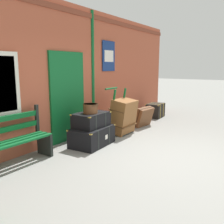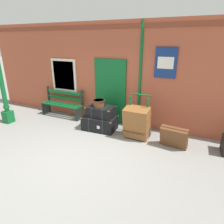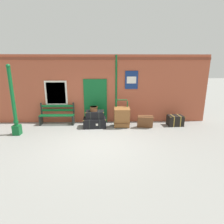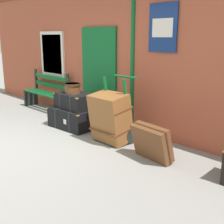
% 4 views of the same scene
% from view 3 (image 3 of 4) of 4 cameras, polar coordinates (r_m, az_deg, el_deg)
% --- Properties ---
extents(ground_plane, '(60.00, 60.00, 0.00)m').
position_cam_3_polar(ground_plane, '(6.82, -4.85, -9.40)').
color(ground_plane, gray).
extents(brick_facade, '(10.40, 0.35, 3.20)m').
position_cam_3_polar(brick_facade, '(8.89, -4.25, 7.08)').
color(brick_facade, '#AD5138').
rests_on(brick_facade, ground).
extents(lamp_post, '(0.28, 0.28, 2.78)m').
position_cam_3_polar(lamp_post, '(8.14, -28.15, 0.67)').
color(lamp_post, '#0F5B28').
rests_on(lamp_post, ground).
extents(platform_bench, '(1.60, 0.43, 1.01)m').
position_cam_3_polar(platform_bench, '(9.00, -16.69, -0.92)').
color(platform_bench, '#0F5B28').
rests_on(platform_bench, ground).
extents(steamer_trunk_base, '(1.05, 0.72, 0.43)m').
position_cam_3_polar(steamer_trunk_base, '(8.34, -5.42, -3.27)').
color(steamer_trunk_base, black).
rests_on(steamer_trunk_base, ground).
extents(steamer_trunk_middle, '(0.82, 0.56, 0.33)m').
position_cam_3_polar(steamer_trunk_middle, '(8.26, -5.31, -0.76)').
color(steamer_trunk_middle, black).
rests_on(steamer_trunk_middle, steamer_trunk_base).
extents(round_hatbox, '(0.34, 0.34, 0.21)m').
position_cam_3_polar(round_hatbox, '(8.18, -5.70, 1.10)').
color(round_hatbox, brown).
rests_on(round_hatbox, steamer_trunk_middle).
extents(porters_trolley, '(0.71, 0.56, 1.21)m').
position_cam_3_polar(porters_trolley, '(8.42, 2.96, -2.60)').
color(porters_trolley, black).
rests_on(porters_trolley, ground).
extents(large_brown_trunk, '(0.70, 0.56, 0.93)m').
position_cam_3_polar(large_brown_trunk, '(8.19, 3.07, -1.67)').
color(large_brown_trunk, brown).
rests_on(large_brown_trunk, ground).
extents(suitcase_brown, '(0.71, 0.41, 0.59)m').
position_cam_3_polar(suitcase_brown, '(8.31, 10.27, -2.93)').
color(suitcase_brown, brown).
rests_on(suitcase_brown, ground).
extents(corner_trunk, '(0.72, 0.53, 0.49)m').
position_cam_3_polar(corner_trunk, '(8.99, 19.06, -2.50)').
color(corner_trunk, black).
rests_on(corner_trunk, ground).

